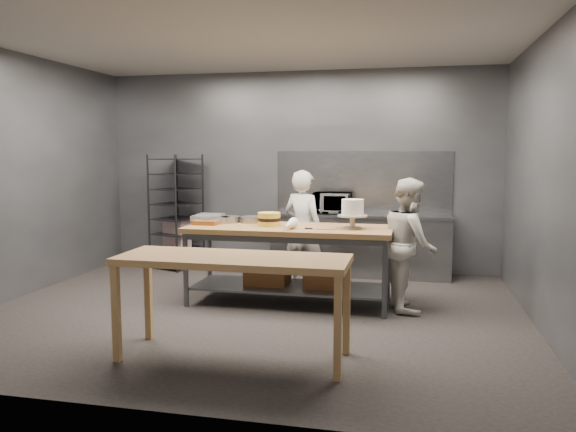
# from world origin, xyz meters

# --- Properties ---
(ground) EXTENTS (6.00, 6.00, 0.00)m
(ground) POSITION_xyz_m (0.00, 0.00, 0.00)
(ground) COLOR black
(ground) RESTS_ON ground
(back_wall) EXTENTS (6.00, 0.04, 3.00)m
(back_wall) POSITION_xyz_m (0.00, 2.50, 1.50)
(back_wall) COLOR #4C4F54
(back_wall) RESTS_ON ground
(work_table) EXTENTS (2.40, 0.90, 0.92)m
(work_table) POSITION_xyz_m (0.33, 0.45, 0.57)
(work_table) COLOR brown
(work_table) RESTS_ON ground
(near_counter) EXTENTS (2.00, 0.70, 0.90)m
(near_counter) POSITION_xyz_m (0.23, -1.40, 0.81)
(near_counter) COLOR olive
(near_counter) RESTS_ON ground
(back_counter) EXTENTS (2.60, 0.60, 0.90)m
(back_counter) POSITION_xyz_m (1.00, 2.18, 0.45)
(back_counter) COLOR slate
(back_counter) RESTS_ON ground
(splashback_panel) EXTENTS (2.60, 0.02, 0.90)m
(splashback_panel) POSITION_xyz_m (1.00, 2.48, 1.35)
(splashback_panel) COLOR slate
(splashback_panel) RESTS_ON back_counter
(speed_rack) EXTENTS (0.78, 0.81, 1.75)m
(speed_rack) POSITION_xyz_m (-1.82, 2.10, 0.86)
(speed_rack) COLOR black
(speed_rack) RESTS_ON ground
(chef_behind) EXTENTS (0.67, 0.57, 1.56)m
(chef_behind) POSITION_xyz_m (0.33, 1.26, 0.78)
(chef_behind) COLOR silver
(chef_behind) RESTS_ON ground
(chef_right) EXTENTS (0.70, 0.83, 1.50)m
(chef_right) POSITION_xyz_m (1.71, 0.52, 0.75)
(chef_right) COLOR silver
(chef_right) RESTS_ON ground
(microwave) EXTENTS (0.54, 0.37, 0.30)m
(microwave) POSITION_xyz_m (0.59, 2.18, 1.05)
(microwave) COLOR black
(microwave) RESTS_ON back_counter
(frosted_cake_stand) EXTENTS (0.34, 0.34, 0.34)m
(frosted_cake_stand) POSITION_xyz_m (1.07, 0.41, 1.14)
(frosted_cake_stand) COLOR #ADA48A
(frosted_cake_stand) RESTS_ON work_table
(layer_cake) EXTENTS (0.27, 0.27, 0.16)m
(layer_cake) POSITION_xyz_m (0.08, 0.44, 1.00)
(layer_cake) COLOR gold
(layer_cake) RESTS_ON work_table
(cake_pans) EXTENTS (0.79, 0.43, 0.07)m
(cake_pans) POSITION_xyz_m (-0.49, 0.64, 0.96)
(cake_pans) COLOR gray
(cake_pans) RESTS_ON work_table
(piping_bag) EXTENTS (0.14, 0.38, 0.12)m
(piping_bag) POSITION_xyz_m (0.39, 0.16, 0.98)
(piping_bag) COLOR white
(piping_bag) RESTS_ON work_table
(offset_spatula) EXTENTS (0.36, 0.02, 0.02)m
(offset_spatula) POSITION_xyz_m (0.68, 0.26, 0.93)
(offset_spatula) COLOR slate
(offset_spatula) RESTS_ON work_table
(pastry_clamshells) EXTENTS (0.32, 0.41, 0.11)m
(pastry_clamshells) POSITION_xyz_m (-0.70, 0.50, 0.98)
(pastry_clamshells) COLOR #A35620
(pastry_clamshells) RESTS_ON work_table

